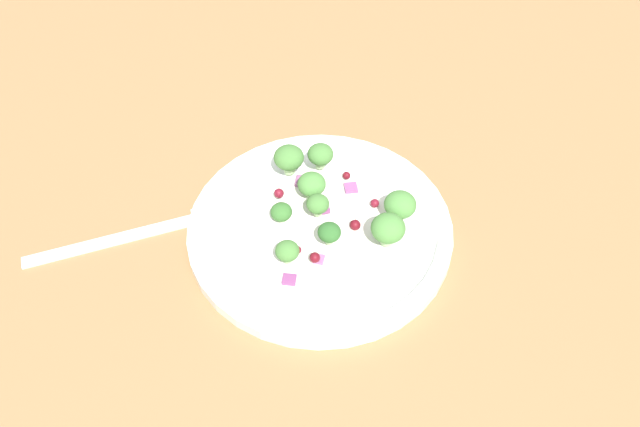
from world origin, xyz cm
name	(u,v)px	position (x,y,z in cm)	size (l,w,h in cm)	color
ground_plane	(341,237)	(0.00, 0.00, -1.00)	(180.00, 180.00, 2.00)	olive
plate	(320,227)	(-1.37, -1.33, 0.86)	(23.51, 23.51, 1.70)	white
dressing_pool	(320,224)	(-1.37, -1.33, 1.30)	(13.63, 13.63, 0.20)	white
broccoli_floret_0	(289,158)	(-7.13, 1.98, 3.54)	(2.80, 2.80, 2.84)	#9EC684
broccoli_floret_1	(329,233)	(0.65, -2.89, 3.07)	(1.99, 1.99, 2.02)	#9EC684
broccoli_floret_2	(320,155)	(-5.09, 4.15, 3.36)	(2.43, 2.43, 2.46)	#9EC684
broccoli_floret_3	(312,185)	(-3.81, 0.89, 2.93)	(2.56, 2.56, 2.59)	#9EC684
broccoli_floret_4	(386,231)	(4.62, -0.34, 3.42)	(2.93, 2.93, 2.96)	#9EC684
broccoli_floret_5	(281,212)	(-4.40, -2.92, 2.39)	(1.92, 1.92, 1.95)	#9EC684
broccoli_floret_6	(318,204)	(-1.93, -0.86, 3.10)	(2.02, 2.02, 2.05)	#ADD18E
broccoli_floret_7	(400,205)	(4.05, 3.07, 3.15)	(2.83, 2.83, 2.87)	#ADD18E
broccoli_floret_8	(287,251)	(-1.12, -6.44, 3.03)	(2.02, 2.02, 2.04)	#9EC684
cranberry_0	(315,258)	(0.73, -5.15, 2.14)	(0.90, 0.90, 0.90)	maroon
cranberry_1	(375,203)	(1.57, 3.11, 1.79)	(0.80, 0.80, 0.80)	maroon
cranberry_2	(297,250)	(-1.16, -5.03, 1.65)	(0.70, 0.70, 0.70)	maroon
cranberry_3	(356,224)	(1.45, 0.13, 1.74)	(0.97, 0.97, 0.97)	maroon
cranberry_4	(279,193)	(-6.06, -1.08, 2.17)	(0.91, 0.91, 0.91)	maroon
cranberry_5	(346,176)	(-2.41, 4.56, 1.81)	(0.74, 0.74, 0.74)	maroon
onion_bit_0	(290,280)	(0.10, -7.77, 1.48)	(0.95, 1.12, 0.39)	#843D75
onion_bit_1	(319,260)	(0.85, -4.73, 1.44)	(0.92, 0.88, 0.48)	#A35B93
onion_bit_2	(322,208)	(-2.06, -0.07, 1.74)	(1.22, 1.17, 0.49)	#843D75
onion_bit_3	(303,182)	(-5.49, 1.82, 1.48)	(1.26, 1.36, 0.50)	#A35B93
onion_bit_4	(351,188)	(-1.33, 3.65, 1.52)	(1.17, 1.12, 0.49)	#934C84
fork	(144,232)	(-14.41, -10.33, 0.25)	(12.48, 16.05, 0.50)	silver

